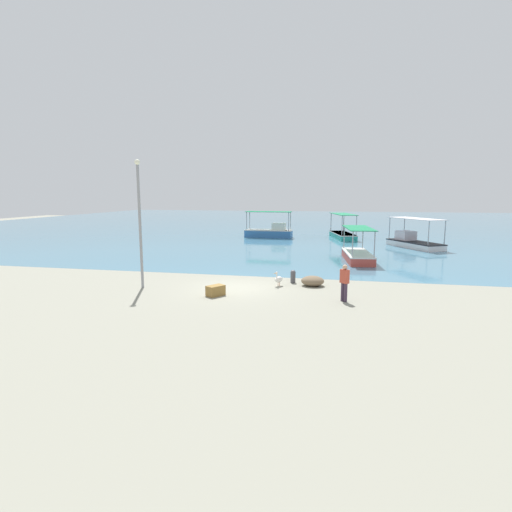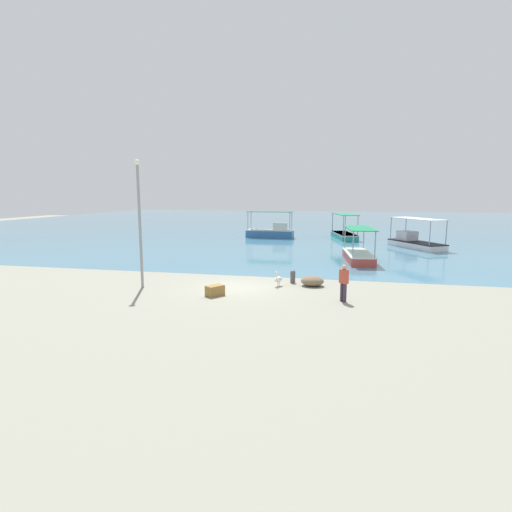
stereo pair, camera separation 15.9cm
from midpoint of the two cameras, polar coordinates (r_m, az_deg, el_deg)
name	(u,v)px [view 1 (the left image)]	position (r m, az deg, el deg)	size (l,w,h in m)	color
ground	(236,288)	(20.80, -3.14, -4.54)	(120.00, 120.00, 0.00)	gray
harbor_water	(307,223)	(67.93, 7.29, 4.74)	(110.00, 90.00, 0.00)	teal
fishing_boat_center	(343,234)	(44.70, 12.17, 3.13)	(3.06, 6.22, 2.66)	teal
fishing_boat_near_right	(358,254)	(29.83, 14.16, 0.26)	(2.29, 5.37, 2.41)	#BF4338
fishing_boat_outer	(270,231)	(44.71, 1.90, 3.55)	(5.30, 1.89, 2.87)	#336DAD
fishing_boat_near_left	(413,241)	(38.95, 21.42, 2.01)	(4.57, 5.95, 2.65)	white
pelican	(279,279)	(21.07, 3.02, -3.32)	(0.52, 0.74, 0.80)	#E0997A
lamp_post	(140,218)	(21.14, -16.49, 5.26)	(0.28, 0.28, 6.51)	gray
mooring_bollard	(293,276)	(21.90, 5.10, -2.86)	(0.29, 0.29, 0.71)	#47474C
fisherman_standing	(344,282)	(18.39, 12.28, -3.62)	(0.44, 0.44, 1.69)	#3B2B3F
net_pile	(313,281)	(21.31, 7.88, -3.55)	(1.21, 1.03, 0.53)	#746048
cargo_crate	(216,291)	(19.22, -6.04, -4.93)	(0.84, 0.51, 0.50)	olive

